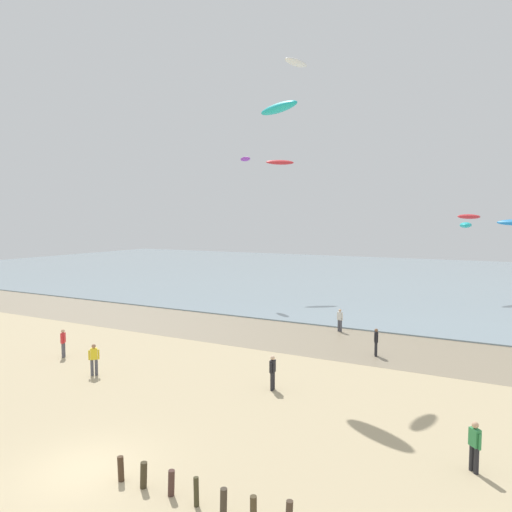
{
  "coord_description": "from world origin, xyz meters",
  "views": [
    {
      "loc": [
        12.05,
        -10.58,
        8.3
      ],
      "look_at": [
        0.79,
        10.71,
        6.46
      ],
      "focal_mm": 32.76,
      "sensor_mm": 36.0,
      "label": 1
    }
  ],
  "objects_px": {
    "kite_aloft_2": "(466,225)",
    "person_mid_beach": "(273,371)",
    "person_far_down_beach": "(475,445)",
    "kite_aloft_3": "(296,63)",
    "person_left_flank": "(94,359)",
    "kite_aloft_5": "(469,217)",
    "kite_aloft_1": "(280,162)",
    "person_right_flank": "(340,319)",
    "kite_aloft_4": "(279,108)",
    "person_nearest_camera": "(376,341)",
    "kite_aloft_6": "(245,159)",
    "person_by_waterline": "(63,342)"
  },
  "relations": [
    {
      "from": "person_right_flank",
      "to": "kite_aloft_5",
      "type": "height_order",
      "value": "kite_aloft_5"
    },
    {
      "from": "kite_aloft_2",
      "to": "kite_aloft_4",
      "type": "xyz_separation_m",
      "value": [
        -9.22,
        -12.29,
        6.76
      ]
    },
    {
      "from": "person_nearest_camera",
      "to": "kite_aloft_2",
      "type": "height_order",
      "value": "kite_aloft_2"
    },
    {
      "from": "person_right_flank",
      "to": "kite_aloft_4",
      "type": "xyz_separation_m",
      "value": [
        -1.1,
        -8.56,
        13.8
      ]
    },
    {
      "from": "person_right_flank",
      "to": "kite_aloft_5",
      "type": "xyz_separation_m",
      "value": [
        7.29,
        21.37,
        7.78
      ]
    },
    {
      "from": "person_right_flank",
      "to": "kite_aloft_3",
      "type": "height_order",
      "value": "kite_aloft_3"
    },
    {
      "from": "person_nearest_camera",
      "to": "kite_aloft_6",
      "type": "bearing_deg",
      "value": 139.22
    },
    {
      "from": "kite_aloft_1",
      "to": "kite_aloft_3",
      "type": "xyz_separation_m",
      "value": [
        10.54,
        -20.23,
        3.56
      ]
    },
    {
      "from": "kite_aloft_3",
      "to": "person_far_down_beach",
      "type": "bearing_deg",
      "value": 58.9
    },
    {
      "from": "kite_aloft_5",
      "to": "person_by_waterline",
      "type": "bearing_deg",
      "value": 10.66
    },
    {
      "from": "person_nearest_camera",
      "to": "kite_aloft_1",
      "type": "height_order",
      "value": "kite_aloft_1"
    },
    {
      "from": "person_nearest_camera",
      "to": "kite_aloft_3",
      "type": "bearing_deg",
      "value": 176.9
    },
    {
      "from": "kite_aloft_1",
      "to": "kite_aloft_5",
      "type": "distance_m",
      "value": 21.26
    },
    {
      "from": "kite_aloft_1",
      "to": "kite_aloft_5",
      "type": "bearing_deg",
      "value": -19.89
    },
    {
      "from": "person_mid_beach",
      "to": "kite_aloft_3",
      "type": "xyz_separation_m",
      "value": [
        -2.44,
        8.41,
        17.52
      ]
    },
    {
      "from": "person_far_down_beach",
      "to": "kite_aloft_3",
      "type": "relative_size",
      "value": 0.8
    },
    {
      "from": "person_mid_beach",
      "to": "kite_aloft_4",
      "type": "relative_size",
      "value": 0.52
    },
    {
      "from": "person_left_flank",
      "to": "person_by_waterline",
      "type": "bearing_deg",
      "value": 159.81
    },
    {
      "from": "person_left_flank",
      "to": "kite_aloft_3",
      "type": "bearing_deg",
      "value": 57.62
    },
    {
      "from": "person_nearest_camera",
      "to": "kite_aloft_1",
      "type": "relative_size",
      "value": 0.53
    },
    {
      "from": "person_left_flank",
      "to": "kite_aloft_6",
      "type": "height_order",
      "value": "kite_aloft_6"
    },
    {
      "from": "person_right_flank",
      "to": "kite_aloft_6",
      "type": "bearing_deg",
      "value": 143.53
    },
    {
      "from": "person_nearest_camera",
      "to": "kite_aloft_6",
      "type": "distance_m",
      "value": 27.06
    },
    {
      "from": "kite_aloft_1",
      "to": "kite_aloft_3",
      "type": "distance_m",
      "value": 23.08
    },
    {
      "from": "person_right_flank",
      "to": "kite_aloft_2",
      "type": "relative_size",
      "value": 0.68
    },
    {
      "from": "person_by_waterline",
      "to": "kite_aloft_6",
      "type": "xyz_separation_m",
      "value": [
        -0.86,
        24.28,
        13.81
      ]
    },
    {
      "from": "person_right_flank",
      "to": "person_left_flank",
      "type": "bearing_deg",
      "value": -118.67
    },
    {
      "from": "kite_aloft_5",
      "to": "kite_aloft_1",
      "type": "bearing_deg",
      "value": -32.9
    },
    {
      "from": "person_nearest_camera",
      "to": "kite_aloft_2",
      "type": "distance_m",
      "value": 12.02
    },
    {
      "from": "person_nearest_camera",
      "to": "kite_aloft_4",
      "type": "distance_m",
      "value": 15.09
    },
    {
      "from": "person_left_flank",
      "to": "person_far_down_beach",
      "type": "bearing_deg",
      "value": -3.37
    },
    {
      "from": "person_mid_beach",
      "to": "person_far_down_beach",
      "type": "distance_m",
      "value": 9.84
    },
    {
      "from": "kite_aloft_2",
      "to": "kite_aloft_5",
      "type": "distance_m",
      "value": 17.68
    },
    {
      "from": "person_left_flank",
      "to": "person_mid_beach",
      "type": "bearing_deg",
      "value": 15.19
    },
    {
      "from": "kite_aloft_2",
      "to": "kite_aloft_6",
      "type": "relative_size",
      "value": 1.21
    },
    {
      "from": "person_right_flank",
      "to": "person_mid_beach",
      "type": "bearing_deg",
      "value": -86.55
    },
    {
      "from": "kite_aloft_2",
      "to": "person_mid_beach",
      "type": "bearing_deg",
      "value": -26.17
    },
    {
      "from": "kite_aloft_2",
      "to": "kite_aloft_4",
      "type": "height_order",
      "value": "kite_aloft_4"
    },
    {
      "from": "person_nearest_camera",
      "to": "kite_aloft_5",
      "type": "height_order",
      "value": "kite_aloft_5"
    },
    {
      "from": "kite_aloft_1",
      "to": "person_right_flank",
      "type": "bearing_deg",
      "value": -88.54
    },
    {
      "from": "person_nearest_camera",
      "to": "person_left_flank",
      "type": "relative_size",
      "value": 1.0
    },
    {
      "from": "person_by_waterline",
      "to": "kite_aloft_4",
      "type": "bearing_deg",
      "value": 25.36
    },
    {
      "from": "person_mid_beach",
      "to": "kite_aloft_1",
      "type": "bearing_deg",
      "value": 114.38
    },
    {
      "from": "kite_aloft_4",
      "to": "kite_aloft_6",
      "type": "height_order",
      "value": "kite_aloft_4"
    },
    {
      "from": "person_nearest_camera",
      "to": "person_right_flank",
      "type": "height_order",
      "value": "same"
    },
    {
      "from": "kite_aloft_1",
      "to": "kite_aloft_6",
      "type": "bearing_deg",
      "value": -142.88
    },
    {
      "from": "person_left_flank",
      "to": "kite_aloft_5",
      "type": "relative_size",
      "value": 0.55
    },
    {
      "from": "person_by_waterline",
      "to": "person_left_flank",
      "type": "xyz_separation_m",
      "value": [
        4.27,
        -1.57,
        0.0
      ]
    },
    {
      "from": "kite_aloft_3",
      "to": "person_right_flank",
      "type": "bearing_deg",
      "value": 175.96
    },
    {
      "from": "kite_aloft_4",
      "to": "kite_aloft_6",
      "type": "xyz_separation_m",
      "value": [
        -12.62,
        18.7,
        0.01
      ]
    }
  ]
}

